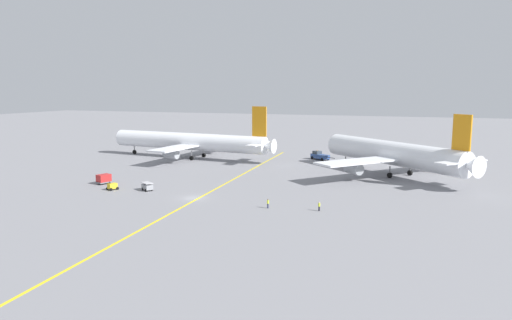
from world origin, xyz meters
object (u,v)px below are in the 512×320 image
pushback_tug (320,156)px  ground_crew_ramp_agent_by_cones (319,206)px  gse_container_dolly_flat (104,179)px  gse_baggage_cart_near_cluster (147,187)px  airliner_at_gate_left (189,142)px  airliner_being_pushed (392,154)px  ground_crew_marshaller_foreground (268,203)px  gse_gpu_cart_small (112,186)px

pushback_tug → ground_crew_ramp_agent_by_cones: size_ratio=5.14×
gse_container_dolly_flat → gse_baggage_cart_near_cluster: 13.42m
airliner_at_gate_left → pushback_tug: bearing=15.0°
airliner_being_pushed → ground_crew_marshaller_foreground: 45.71m
gse_baggage_cart_near_cluster → airliner_at_gate_left: bearing=107.1°
gse_baggage_cart_near_cluster → ground_crew_marshaller_foreground: 28.99m
airliner_at_gate_left → airliner_being_pushed: size_ratio=1.44×
gse_gpu_cart_small → gse_baggage_cart_near_cluster: 7.57m
airliner_at_gate_left → ground_crew_marshaller_foreground: airliner_at_gate_left is taller
gse_baggage_cart_near_cluster → ground_crew_ramp_agent_by_cones: 37.77m
airliner_being_pushed → ground_crew_marshaller_foreground: (-18.67, -41.48, -4.48)m
pushback_tug → gse_baggage_cart_near_cluster: bearing=-114.5°
gse_container_dolly_flat → ground_crew_ramp_agent_by_cones: (50.69, -6.80, -0.33)m
airliner_at_gate_left → ground_crew_marshaller_foreground: size_ratio=34.72×
ground_crew_marshaller_foreground → airliner_at_gate_left: bearing=130.3°
airliner_being_pushed → ground_crew_marshaller_foreground: size_ratio=24.08×
ground_crew_ramp_agent_by_cones → airliner_at_gate_left: bearing=136.5°
airliner_being_pushed → gse_baggage_cart_near_cluster: 59.64m
airliner_being_pushed → gse_gpu_cart_small: airliner_being_pushed is taller
gse_gpu_cart_small → ground_crew_marshaller_foreground: 35.98m
airliner_being_pushed → gse_container_dolly_flat: 69.10m
gse_gpu_cart_small → ground_crew_ramp_agent_by_cones: bearing=-2.7°
pushback_tug → ground_crew_ramp_agent_by_cones: (12.54, -58.97, -0.37)m
gse_gpu_cart_small → ground_crew_ramp_agent_by_cones: size_ratio=1.56×
gse_container_dolly_flat → ground_crew_ramp_agent_by_cones: size_ratio=2.31×
gse_container_dolly_flat → ground_crew_ramp_agent_by_cones: gse_container_dolly_flat is taller
airliner_being_pushed → gse_container_dolly_flat: bearing=-151.0°
airliner_at_gate_left → gse_gpu_cart_small: airliner_at_gate_left is taller
pushback_tug → airliner_at_gate_left: bearing=-165.0°
airliner_being_pushed → pushback_tug: (-22.17, 18.71, -4.14)m
ground_crew_ramp_agent_by_cones → ground_crew_marshaller_foreground: (-9.05, -1.22, 0.03)m
airliner_at_gate_left → gse_baggage_cart_near_cluster: (13.69, -44.50, -4.26)m
airliner_at_gate_left → airliner_being_pushed: bearing=-7.8°
ground_crew_marshaller_foreground → ground_crew_ramp_agent_by_cones: bearing=7.7°
gse_gpu_cart_small → ground_crew_marshaller_foreground: bearing=-5.3°
pushback_tug → ground_crew_marshaller_foreground: pushback_tug is taller
gse_gpu_cart_small → ground_crew_marshaller_foreground: size_ratio=1.51×
airliner_being_pushed → gse_gpu_cart_small: bearing=-145.0°
airliner_at_gate_left → pushback_tug: 40.27m
ground_crew_ramp_agent_by_cones → gse_baggage_cart_near_cluster: bearing=173.8°
airliner_being_pushed → gse_gpu_cart_small: 66.68m
pushback_tug → ground_crew_ramp_agent_by_cones: 60.29m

